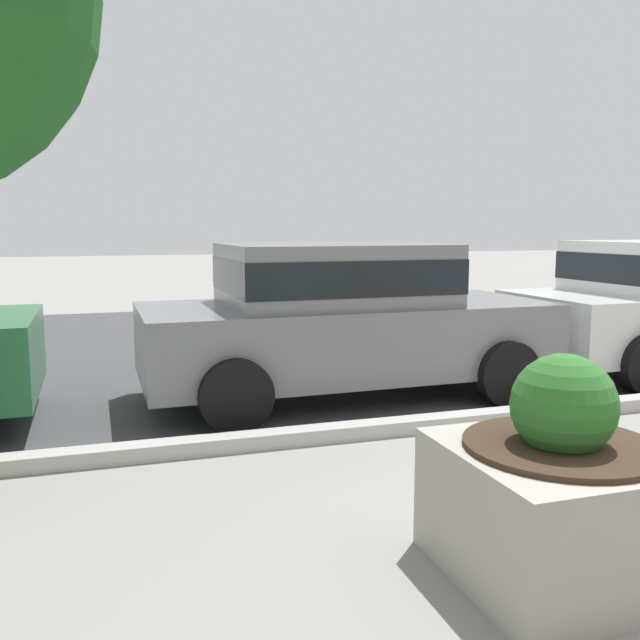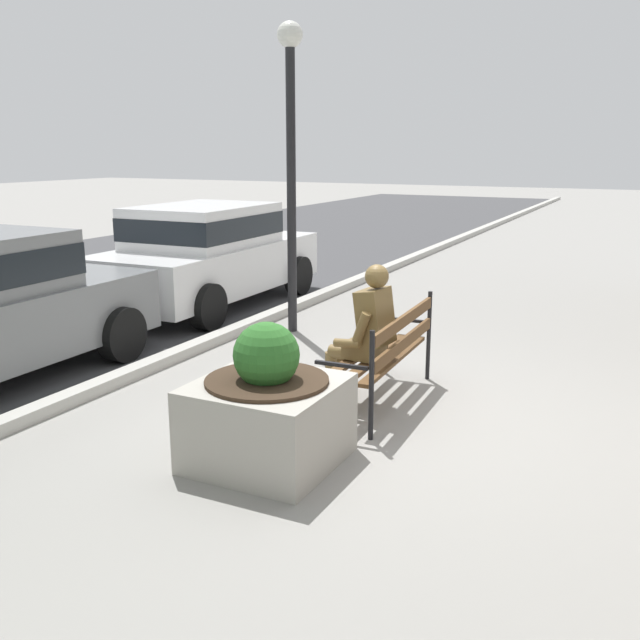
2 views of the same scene
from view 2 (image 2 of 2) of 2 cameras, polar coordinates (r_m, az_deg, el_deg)
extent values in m
plane|color=gray|center=(6.59, 5.99, -7.70)|extent=(80.00, 80.00, 0.00)
cube|color=#B2AFA8|center=(7.98, -13.93, -3.73)|extent=(60.00, 0.20, 0.12)
cube|color=brown|center=(6.73, 5.99, -3.17)|extent=(1.70, 0.18, 0.04)
cube|color=brown|center=(6.79, 4.55, -2.99)|extent=(1.70, 0.18, 0.04)
cube|color=brown|center=(6.85, 3.13, -2.82)|extent=(1.70, 0.18, 0.04)
cube|color=brown|center=(6.66, 6.76, -1.85)|extent=(1.70, 0.11, 0.11)
cube|color=brown|center=(6.61, 6.82, -0.01)|extent=(1.70, 0.11, 0.11)
cylinder|color=black|center=(6.15, -0.03, -6.94)|extent=(0.04, 0.04, 0.45)
cylinder|color=black|center=(5.90, 4.16, -5.31)|extent=(0.04, 0.04, 0.95)
cube|color=black|center=(5.95, 1.73, -3.66)|extent=(0.06, 0.48, 0.03)
cylinder|color=black|center=(7.71, 5.31, -2.70)|extent=(0.04, 0.04, 0.45)
cylinder|color=black|center=(7.52, 8.74, -1.27)|extent=(0.04, 0.04, 0.95)
cube|color=black|center=(7.55, 6.81, 0.01)|extent=(0.06, 0.48, 0.03)
cube|color=brown|center=(6.66, 3.64, -2.33)|extent=(0.37, 0.35, 0.16)
cube|color=brown|center=(6.53, 4.46, 0.24)|extent=(0.38, 0.32, 0.55)
sphere|color=brown|center=(6.45, 4.60, 3.52)|extent=(0.22, 0.22, 0.22)
cylinder|color=brown|center=(6.36, 3.38, -0.57)|extent=(0.11, 0.19, 0.29)
cylinder|color=brown|center=(6.46, 2.22, -1.89)|extent=(0.10, 0.27, 0.10)
cylinder|color=brown|center=(6.74, 5.15, 0.22)|extent=(0.11, 0.19, 0.29)
cylinder|color=brown|center=(6.85, 4.12, -1.00)|extent=(0.10, 0.27, 0.10)
cylinder|color=brown|center=(6.66, 2.21, -2.67)|extent=(0.16, 0.37, 0.14)
cylinder|color=brown|center=(6.82, 0.86, -4.63)|extent=(0.11, 0.11, 0.50)
cube|color=brown|center=(6.92, 0.43, -6.24)|extent=(0.13, 0.25, 0.07)
cylinder|color=brown|center=(6.81, 2.95, -2.31)|extent=(0.16, 0.37, 0.14)
cylinder|color=brown|center=(6.97, 1.62, -4.23)|extent=(0.11, 0.11, 0.50)
cube|color=brown|center=(7.07, 1.19, -5.81)|extent=(0.13, 0.25, 0.07)
cube|color=brown|center=(7.18, 1.44, -5.12)|extent=(0.30, 0.20, 0.16)
cube|color=#A8A399|center=(5.55, -4.24, -8.22)|extent=(1.06, 1.06, 0.65)
cylinder|color=#38281C|center=(5.43, -4.30, -4.88)|extent=(0.95, 0.95, 0.03)
sphere|color=#2D6B28|center=(5.37, -4.34, -2.84)|extent=(0.51, 0.51, 0.51)
cylinder|color=black|center=(9.58, -23.40, 0.04)|extent=(0.64, 0.23, 0.64)
cylinder|color=black|center=(8.40, -15.68, -1.13)|extent=(0.64, 0.23, 0.64)
cube|color=silver|center=(11.10, -8.83, 4.28)|extent=(4.13, 1.77, 0.70)
cube|color=silver|center=(10.89, -9.40, 7.53)|extent=(2.16, 1.60, 0.60)
cube|color=black|center=(10.89, -9.40, 7.53)|extent=(2.17, 1.62, 0.33)
cylinder|color=black|center=(12.71, -8.60, 4.14)|extent=(0.64, 0.23, 0.64)
cylinder|color=black|center=(11.85, -1.75, 3.61)|extent=(0.64, 0.23, 0.64)
cylinder|color=black|center=(10.64, -16.61, 1.88)|extent=(0.64, 0.23, 0.64)
cylinder|color=black|center=(9.60, -9.01, 1.05)|extent=(0.64, 0.23, 0.64)
cylinder|color=black|center=(9.25, -2.32, 10.00)|extent=(0.12, 0.12, 3.60)
sphere|color=silver|center=(9.33, -2.44, 21.98)|extent=(0.32, 0.32, 0.32)
camera|label=1|loc=(2.43, 25.35, -3.56)|focal=37.60mm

